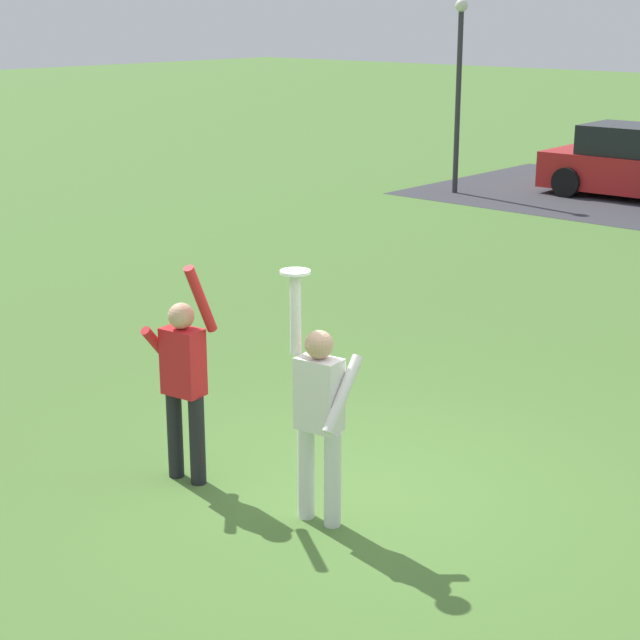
{
  "coord_description": "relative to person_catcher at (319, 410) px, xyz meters",
  "views": [
    {
      "loc": [
        5.24,
        -6.41,
        4.07
      ],
      "look_at": [
        -0.66,
        0.21,
        1.42
      ],
      "focal_mm": 58.69,
      "sensor_mm": 36.0,
      "label": 1
    }
  ],
  "objects": [
    {
      "name": "frisbee_disc",
      "position": [
        -0.22,
        -0.03,
        1.11
      ],
      "size": [
        0.24,
        0.24,
        0.02
      ],
      "primitive_type": "cylinder",
      "color": "white",
      "rests_on": "person_catcher"
    },
    {
      "name": "parked_car_red",
      "position": [
        -4.97,
        16.19,
        -0.25
      ],
      "size": [
        4.17,
        2.17,
        1.59
      ],
      "rotation": [
        0.0,
        0.0,
        0.04
      ],
      "color": "red",
      "rests_on": "ground_plane"
    },
    {
      "name": "person_catcher",
      "position": [
        0.0,
        0.0,
        0.0
      ],
      "size": [
        0.56,
        0.49,
        2.08
      ],
      "rotation": [
        0.0,
        0.0,
        -3.0
      ],
      "color": "silver",
      "rests_on": "ground_plane"
    },
    {
      "name": "person_defender",
      "position": [
        -1.42,
        -0.19,
        -0.0
      ],
      "size": [
        0.58,
        0.49,
        2.04
      ],
      "rotation": [
        0.0,
        0.0,
        0.14
      ],
      "color": "black",
      "rests_on": "ground_plane"
    },
    {
      "name": "ground_plane",
      "position": [
        -0.04,
        0.59,
        -0.98
      ],
      "size": [
        120.0,
        120.0,
        0.0
      ],
      "primitive_type": "plane",
      "color": "#4C7533"
    },
    {
      "name": "lamppost_by_lot",
      "position": [
        -8.34,
        14.02,
        1.6
      ],
      "size": [
        0.28,
        0.28,
        4.26
      ],
      "color": "#2D2D33",
      "rests_on": "ground_plane"
    }
  ]
}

